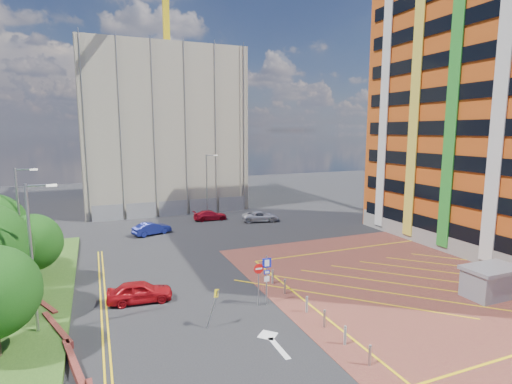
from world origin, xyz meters
TOP-DOWN VIEW (x-y plane):
  - ground at (0.00, 0.00)m, footprint 140.00×140.00m
  - forecourt at (14.00, 0.00)m, footprint 26.00×26.00m
  - retaining_wall at (-11.80, 2.00)m, footprint 6.06×20.33m
  - tree_c at (-13.50, 10.00)m, footprint 4.00×4.00m
  - lamp_left_near at (-12.42, 2.00)m, footprint 1.53×0.16m
  - lamp_left_far at (-14.42, 12.00)m, footprint 1.53×0.16m
  - lamp_back at (4.08, 28.00)m, footprint 1.53×0.16m
  - sign_cluster at (0.30, 0.98)m, footprint 1.17×0.12m
  - warning_sign at (-3.42, -0.65)m, footprint 0.82×0.43m
  - bollard_row at (2.30, -1.67)m, footprint 0.14×11.14m
  - construction_building at (0.00, 40.00)m, footprint 21.20×19.20m
  - tower_crane at (2.00, 39.44)m, footprint 1.60×35.00m
  - construction_fence at (1.00, 30.00)m, footprint 21.60×0.06m
  - cycle_shelter at (14.83, -3.54)m, footprint 3.55×2.00m
  - car_red_left at (-6.92, 4.41)m, footprint 4.22×2.02m
  - car_blue_back at (-3.90, 21.42)m, footprint 4.25×2.67m
  - car_red_back at (3.76, 25.81)m, footprint 4.17×1.81m
  - car_silver_back at (9.22, 22.79)m, footprint 4.81×2.94m

SIDE VIEW (x-z plane):
  - ground at x=0.00m, z-range 0.00..0.00m
  - forecourt at x=14.00m, z-range 0.00..0.02m
  - retaining_wall at x=-11.80m, z-range 0.00..0.40m
  - bollard_row at x=2.30m, z-range 0.02..0.92m
  - car_red_back at x=3.76m, z-range 0.00..1.19m
  - car_silver_back at x=9.22m, z-range 0.00..1.25m
  - car_blue_back at x=-3.90m, z-range 0.00..1.32m
  - car_red_left at x=-6.92m, z-range 0.00..1.39m
  - cycle_shelter at x=14.83m, z-range 0.00..1.82m
  - construction_fence at x=1.00m, z-range 0.00..2.00m
  - warning_sign at x=-3.42m, z-range 0.31..2.55m
  - sign_cluster at x=0.30m, z-range 0.35..3.55m
  - tree_c at x=-13.50m, z-range 0.74..5.64m
  - lamp_back at x=4.08m, z-range 0.36..8.36m
  - lamp_left_near at x=-12.42m, z-range 0.66..8.66m
  - lamp_left_far at x=-14.42m, z-range 0.66..8.66m
  - construction_building at x=0.00m, z-range 0.00..22.00m
  - tower_crane at x=2.00m, z-range 8.15..43.55m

